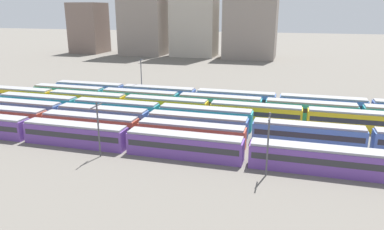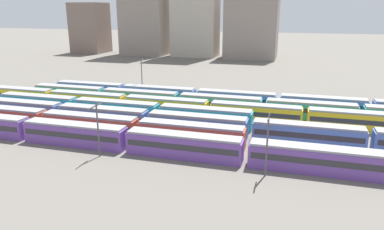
{
  "view_description": "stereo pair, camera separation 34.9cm",
  "coord_description": "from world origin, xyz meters",
  "px_view_note": "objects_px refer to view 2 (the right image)",
  "views": [
    {
      "loc": [
        50.81,
        -48.94,
        21.81
      ],
      "look_at": [
        32.63,
        15.6,
        2.04
      ],
      "focal_mm": 33.66,
      "sensor_mm": 36.0,
      "label": 1
    },
    {
      "loc": [
        51.15,
        -48.84,
        21.81
      ],
      "look_at": [
        32.63,
        15.6,
        2.04
      ],
      "focal_mm": 33.66,
      "sensor_mm": 36.0,
      "label": 2
    }
  ],
  "objects_px": {
    "train_track_5": "(220,104)",
    "catenary_pole_0": "(267,141)",
    "train_track_2": "(197,125)",
    "catenary_pole_2": "(98,126)",
    "train_track_1": "(90,124)",
    "train_track_0": "(246,152)",
    "train_track_4": "(166,106)",
    "train_track_6": "(236,99)",
    "train_track_3": "(117,110)",
    "catenary_pole_1": "(142,76)"
  },
  "relations": [
    {
      "from": "train_track_3",
      "to": "train_track_5",
      "type": "distance_m",
      "value": 22.21
    },
    {
      "from": "train_track_4",
      "to": "catenary_pole_0",
      "type": "distance_m",
      "value": 33.34
    },
    {
      "from": "train_track_0",
      "to": "train_track_3",
      "type": "xyz_separation_m",
      "value": [
        -28.84,
        15.6,
        -0.0
      ]
    },
    {
      "from": "train_track_3",
      "to": "catenary_pole_2",
      "type": "bearing_deg",
      "value": -70.07
    },
    {
      "from": "train_track_4",
      "to": "catenary_pole_1",
      "type": "xyz_separation_m",
      "value": [
        -11.4,
        13.52,
        3.71
      ]
    },
    {
      "from": "train_track_2",
      "to": "catenary_pole_2",
      "type": "xyz_separation_m",
      "value": [
        -11.83,
        -13.7,
        2.97
      ]
    },
    {
      "from": "catenary_pole_1",
      "to": "catenary_pole_0",
      "type": "bearing_deg",
      "value": -47.43
    },
    {
      "from": "catenary_pole_2",
      "to": "train_track_5",
      "type": "bearing_deg",
      "value": 66.46
    },
    {
      "from": "train_track_0",
      "to": "train_track_6",
      "type": "bearing_deg",
      "value": 101.92
    },
    {
      "from": "train_track_2",
      "to": "train_track_3",
      "type": "relative_size",
      "value": 1.68
    },
    {
      "from": "train_track_5",
      "to": "catenary_pole_1",
      "type": "height_order",
      "value": "catenary_pole_1"
    },
    {
      "from": "catenary_pole_0",
      "to": "catenary_pole_1",
      "type": "bearing_deg",
      "value": 132.57
    },
    {
      "from": "catenary_pole_1",
      "to": "catenary_pole_2",
      "type": "relative_size",
      "value": 1.17
    },
    {
      "from": "train_track_6",
      "to": "train_track_0",
      "type": "bearing_deg",
      "value": -78.08
    },
    {
      "from": "catenary_pole_0",
      "to": "catenary_pole_1",
      "type": "xyz_separation_m",
      "value": [
        -34.4,
        37.45,
        0.61
      ]
    },
    {
      "from": "train_track_2",
      "to": "train_track_6",
      "type": "height_order",
      "value": "same"
    },
    {
      "from": "train_track_4",
      "to": "catenary_pole_1",
      "type": "relative_size",
      "value": 9.24
    },
    {
      "from": "train_track_6",
      "to": "catenary_pole_2",
      "type": "height_order",
      "value": "catenary_pole_2"
    },
    {
      "from": "train_track_1",
      "to": "catenary_pole_2",
      "type": "height_order",
      "value": "catenary_pole_2"
    },
    {
      "from": "train_track_4",
      "to": "train_track_5",
      "type": "relative_size",
      "value": 1.0
    },
    {
      "from": "train_track_2",
      "to": "train_track_4",
      "type": "distance_m",
      "value": 14.23
    },
    {
      "from": "train_track_5",
      "to": "train_track_6",
      "type": "relative_size",
      "value": 1.0
    },
    {
      "from": "train_track_4",
      "to": "catenary_pole_1",
      "type": "bearing_deg",
      "value": 130.13
    },
    {
      "from": "train_track_5",
      "to": "catenary_pole_0",
      "type": "xyz_separation_m",
      "value": [
        12.36,
        -29.13,
        3.1
      ]
    },
    {
      "from": "train_track_2",
      "to": "catenary_pole_2",
      "type": "height_order",
      "value": "catenary_pole_2"
    },
    {
      "from": "train_track_3",
      "to": "train_track_2",
      "type": "bearing_deg",
      "value": -15.55
    },
    {
      "from": "train_track_2",
      "to": "catenary_pole_0",
      "type": "relative_size",
      "value": 10.47
    },
    {
      "from": "train_track_1",
      "to": "train_track_3",
      "type": "bearing_deg",
      "value": 90.58
    },
    {
      "from": "train_track_5",
      "to": "catenary_pole_0",
      "type": "distance_m",
      "value": 31.8
    },
    {
      "from": "train_track_4",
      "to": "catenary_pole_2",
      "type": "relative_size",
      "value": 10.77
    },
    {
      "from": "train_track_1",
      "to": "train_track_4",
      "type": "distance_m",
      "value": 17.94
    },
    {
      "from": "train_track_5",
      "to": "train_track_3",
      "type": "bearing_deg",
      "value": -152.07
    },
    {
      "from": "train_track_5",
      "to": "catenary_pole_0",
      "type": "bearing_deg",
      "value": -67.02
    },
    {
      "from": "train_track_0",
      "to": "train_track_3",
      "type": "height_order",
      "value": "same"
    },
    {
      "from": "train_track_5",
      "to": "train_track_1",
      "type": "bearing_deg",
      "value": -133.17
    },
    {
      "from": "train_track_5",
      "to": "catenary_pole_1",
      "type": "distance_m",
      "value": 23.85
    },
    {
      "from": "train_track_4",
      "to": "catenary_pole_0",
      "type": "bearing_deg",
      "value": -46.14
    },
    {
      "from": "train_track_5",
      "to": "train_track_6",
      "type": "bearing_deg",
      "value": 63.09
    },
    {
      "from": "train_track_1",
      "to": "train_track_0",
      "type": "bearing_deg",
      "value": -10.26
    },
    {
      "from": "train_track_4",
      "to": "train_track_6",
      "type": "xyz_separation_m",
      "value": [
        13.28,
        10.4,
        0.0
      ]
    },
    {
      "from": "train_track_1",
      "to": "train_track_5",
      "type": "height_order",
      "value": "same"
    },
    {
      "from": "train_track_1",
      "to": "catenary_pole_2",
      "type": "distance_m",
      "value": 11.25
    },
    {
      "from": "train_track_0",
      "to": "train_track_1",
      "type": "bearing_deg",
      "value": 169.74
    },
    {
      "from": "train_track_2",
      "to": "train_track_4",
      "type": "height_order",
      "value": "same"
    },
    {
      "from": "train_track_0",
      "to": "catenary_pole_0",
      "type": "xyz_separation_m",
      "value": [
        3.13,
        -3.13,
        3.1
      ]
    },
    {
      "from": "train_track_1",
      "to": "catenary_pole_0",
      "type": "relative_size",
      "value": 6.24
    },
    {
      "from": "train_track_2",
      "to": "train_track_3",
      "type": "bearing_deg",
      "value": 164.45
    },
    {
      "from": "train_track_4",
      "to": "catenary_pole_1",
      "type": "distance_m",
      "value": 18.07
    },
    {
      "from": "catenary_pole_0",
      "to": "train_track_3",
      "type": "bearing_deg",
      "value": 149.64
    },
    {
      "from": "train_track_6",
      "to": "catenary_pole_2",
      "type": "distance_m",
      "value": 37.9
    }
  ]
}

